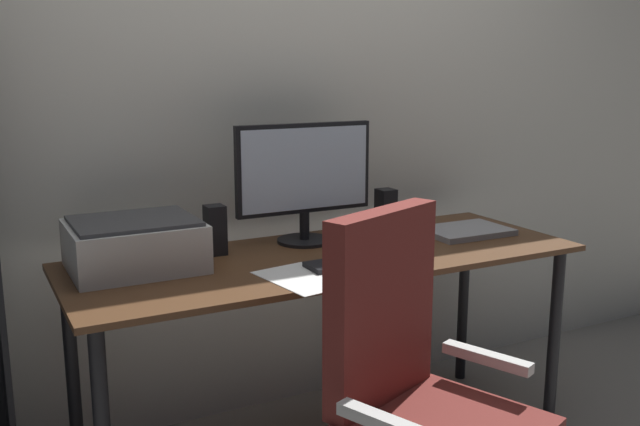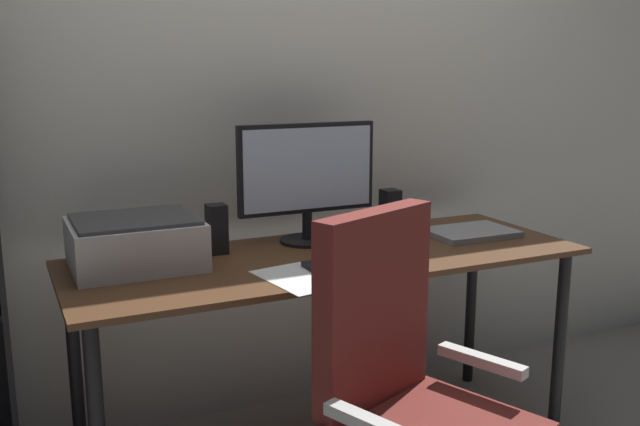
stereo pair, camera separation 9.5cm
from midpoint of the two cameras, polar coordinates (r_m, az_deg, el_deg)
back_wall at (r=2.78m, az=-2.84°, el=10.35°), size 6.40×0.10×2.60m
desk at (r=2.44m, az=1.77°, el=-5.22°), size 1.76×0.65×0.74m
monitor at (r=2.52m, az=0.04°, el=3.07°), size 0.52×0.20×0.43m
keyboard at (r=2.28m, az=3.50°, el=-4.07°), size 0.29×0.11×0.02m
mouse at (r=2.40m, az=7.82°, el=-3.15°), size 0.07×0.10×0.03m
coffee_mug at (r=2.43m, az=4.02°, el=-2.08°), size 0.10×0.08×0.10m
laptop at (r=2.75m, az=13.06°, el=-1.54°), size 0.32×0.23×0.02m
speaker_left at (r=2.42m, az=-7.23°, el=-1.29°), size 0.06×0.07×0.17m
speaker_right at (r=2.71m, az=6.69°, el=0.12°), size 0.06×0.07×0.17m
printer at (r=2.31m, az=-13.56°, el=-2.33°), size 0.40×0.34×0.16m
paper_sheet at (r=2.15m, az=-0.20°, el=-5.26°), size 0.25×0.32×0.00m
office_chair at (r=1.93m, az=8.95°, el=-16.66°), size 0.58×0.59×1.01m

